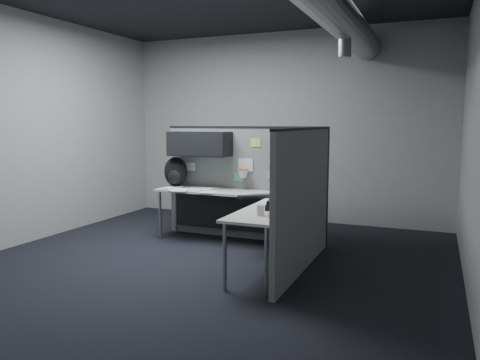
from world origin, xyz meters
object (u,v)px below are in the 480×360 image
at_px(desk, 243,204).
at_px(keyboard, 256,196).
at_px(monitor, 295,177).
at_px(phone, 275,206).
at_px(backpack, 176,172).

bearing_deg(desk, keyboard, -29.93).
bearing_deg(desk, monitor, 18.43).
height_order(monitor, phone, monitor).
height_order(phone, backpack, backpack).
xyz_separation_m(phone, backpack, (-1.95, 1.16, 0.18)).
xyz_separation_m(keyboard, backpack, (-1.47, 0.51, 0.20)).
distance_m(monitor, backpack, 1.89).
bearing_deg(keyboard, desk, 153.56).
bearing_deg(keyboard, phone, -49.90).
bearing_deg(phone, monitor, 92.26).
relative_size(monitor, keyboard, 1.28).
bearing_deg(desk, backpack, 163.16).
bearing_deg(monitor, backpack, 158.27).
bearing_deg(backpack, monitor, -8.59).
bearing_deg(keyboard, monitor, 42.96).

